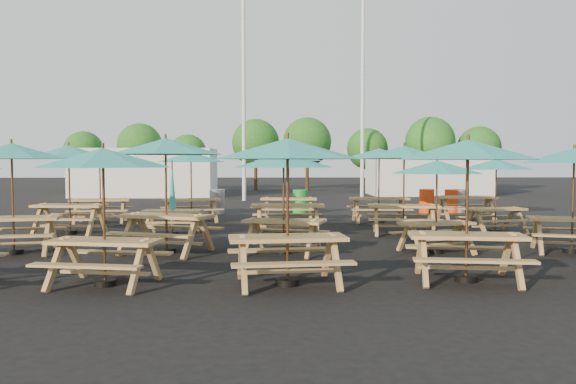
{
  "coord_description": "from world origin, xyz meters",
  "views": [
    {
      "loc": [
        -0.4,
        -15.31,
        1.98
      ],
      "look_at": [
        0.0,
        1.5,
        1.1
      ],
      "focal_mm": 35.0,
      "sensor_mm": 36.0,
      "label": 1
    }
  ],
  "objects_px": {
    "picnic_unit_4": "(103,164)",
    "picnic_unit_1": "(12,156)",
    "picnic_unit_8": "(288,156)",
    "picnic_unit_18": "(496,168)",
    "picnic_unit_19": "(467,156)",
    "picnic_unit_11": "(289,159)",
    "waste_bin_4": "(461,202)",
    "picnic_unit_13": "(437,171)",
    "waste_bin_1": "(300,202)",
    "picnic_unit_12": "(468,157)",
    "picnic_unit_7": "(191,161)",
    "waste_bin_3": "(452,201)",
    "picnic_unit_5": "(166,152)",
    "picnic_unit_17": "(574,161)",
    "waste_bin_2": "(427,201)",
    "picnic_unit_2": "(69,156)",
    "waste_bin_0": "(217,202)",
    "picnic_unit_15": "(379,157)",
    "picnic_unit_6": "(173,204)",
    "picnic_unit_14": "(404,156)",
    "picnic_unit_3": "(100,159)",
    "picnic_unit_10": "(288,154)",
    "picnic_unit_9": "(284,165)"
  },
  "relations": [
    {
      "from": "picnic_unit_6",
      "to": "waste_bin_0",
      "type": "distance_m",
      "value": 6.4
    },
    {
      "from": "picnic_unit_18",
      "to": "waste_bin_0",
      "type": "xyz_separation_m",
      "value": [
        -8.44,
        6.2,
        -1.37
      ]
    },
    {
      "from": "picnic_unit_5",
      "to": "picnic_unit_13",
      "type": "height_order",
      "value": "picnic_unit_5"
    },
    {
      "from": "picnic_unit_6",
      "to": "waste_bin_2",
      "type": "bearing_deg",
      "value": 37.02
    },
    {
      "from": "picnic_unit_8",
      "to": "picnic_unit_17",
      "type": "xyz_separation_m",
      "value": [
        6.31,
        3.08,
        -0.07
      ]
    },
    {
      "from": "picnic_unit_1",
      "to": "picnic_unit_8",
      "type": "bearing_deg",
      "value": -39.3
    },
    {
      "from": "picnic_unit_11",
      "to": "picnic_unit_5",
      "type": "bearing_deg",
      "value": -111.26
    },
    {
      "from": "picnic_unit_7",
      "to": "waste_bin_2",
      "type": "xyz_separation_m",
      "value": [
        8.75,
        3.24,
        -1.58
      ]
    },
    {
      "from": "picnic_unit_5",
      "to": "picnic_unit_11",
      "type": "bearing_deg",
      "value": 86.0
    },
    {
      "from": "picnic_unit_5",
      "to": "picnic_unit_1",
      "type": "bearing_deg",
      "value": -159.36
    },
    {
      "from": "picnic_unit_3",
      "to": "waste_bin_2",
      "type": "distance_m",
      "value": 12.3
    },
    {
      "from": "picnic_unit_6",
      "to": "picnic_unit_14",
      "type": "height_order",
      "value": "picnic_unit_14"
    },
    {
      "from": "picnic_unit_5",
      "to": "picnic_unit_13",
      "type": "bearing_deg",
      "value": 18.14
    },
    {
      "from": "picnic_unit_2",
      "to": "picnic_unit_7",
      "type": "height_order",
      "value": "picnic_unit_2"
    },
    {
      "from": "picnic_unit_7",
      "to": "waste_bin_3",
      "type": "relative_size",
      "value": 3.11
    },
    {
      "from": "picnic_unit_10",
      "to": "picnic_unit_19",
      "type": "bearing_deg",
      "value": 30.74
    },
    {
      "from": "picnic_unit_9",
      "to": "waste_bin_3",
      "type": "height_order",
      "value": "picnic_unit_9"
    },
    {
      "from": "picnic_unit_13",
      "to": "picnic_unit_8",
      "type": "bearing_deg",
      "value": -151.67
    },
    {
      "from": "picnic_unit_8",
      "to": "picnic_unit_18",
      "type": "relative_size",
      "value": 1.07
    },
    {
      "from": "picnic_unit_5",
      "to": "picnic_unit_12",
      "type": "distance_m",
      "value": 6.35
    },
    {
      "from": "picnic_unit_15",
      "to": "picnic_unit_18",
      "type": "distance_m",
      "value": 4.0
    },
    {
      "from": "picnic_unit_4",
      "to": "picnic_unit_9",
      "type": "height_order",
      "value": "picnic_unit_4"
    },
    {
      "from": "picnic_unit_14",
      "to": "picnic_unit_7",
      "type": "bearing_deg",
      "value": 159.81
    },
    {
      "from": "picnic_unit_4",
      "to": "picnic_unit_6",
      "type": "height_order",
      "value": "picnic_unit_4"
    },
    {
      "from": "picnic_unit_1",
      "to": "waste_bin_4",
      "type": "relative_size",
      "value": 2.95
    },
    {
      "from": "picnic_unit_17",
      "to": "waste_bin_3",
      "type": "height_order",
      "value": "picnic_unit_17"
    },
    {
      "from": "picnic_unit_1",
      "to": "picnic_unit_17",
      "type": "height_order",
      "value": "picnic_unit_1"
    },
    {
      "from": "picnic_unit_7",
      "to": "picnic_unit_2",
      "type": "bearing_deg",
      "value": -152.12
    },
    {
      "from": "picnic_unit_3",
      "to": "picnic_unit_13",
      "type": "distance_m",
      "value": 11.13
    },
    {
      "from": "picnic_unit_8",
      "to": "waste_bin_1",
      "type": "distance_m",
      "value": 12.57
    },
    {
      "from": "picnic_unit_2",
      "to": "picnic_unit_10",
      "type": "distance_m",
      "value": 6.03
    },
    {
      "from": "waste_bin_4",
      "to": "waste_bin_2",
      "type": "bearing_deg",
      "value": 166.83
    },
    {
      "from": "picnic_unit_4",
      "to": "picnic_unit_17",
      "type": "distance_m",
      "value": 9.74
    },
    {
      "from": "picnic_unit_11",
      "to": "picnic_unit_12",
      "type": "bearing_deg",
      "value": -71.81
    },
    {
      "from": "picnic_unit_4",
      "to": "picnic_unit_12",
      "type": "distance_m",
      "value": 5.93
    },
    {
      "from": "waste_bin_4",
      "to": "picnic_unit_4",
      "type": "bearing_deg",
      "value": -128.42
    },
    {
      "from": "picnic_unit_13",
      "to": "waste_bin_1",
      "type": "bearing_deg",
      "value": 90.3
    },
    {
      "from": "picnic_unit_14",
      "to": "waste_bin_0",
      "type": "bearing_deg",
      "value": 139.69
    },
    {
      "from": "picnic_unit_1",
      "to": "picnic_unit_3",
      "type": "relative_size",
      "value": 1.04
    },
    {
      "from": "picnic_unit_6",
      "to": "picnic_unit_7",
      "type": "bearing_deg",
      "value": 89.97
    },
    {
      "from": "picnic_unit_4",
      "to": "picnic_unit_1",
      "type": "bearing_deg",
      "value": 142.29
    },
    {
      "from": "waste_bin_0",
      "to": "waste_bin_4",
      "type": "xyz_separation_m",
      "value": [
        9.49,
        -0.16,
        0.0
      ]
    },
    {
      "from": "picnic_unit_11",
      "to": "picnic_unit_17",
      "type": "distance_m",
      "value": 9.03
    },
    {
      "from": "waste_bin_3",
      "to": "waste_bin_2",
      "type": "bearing_deg",
      "value": 164.26
    },
    {
      "from": "picnic_unit_11",
      "to": "waste_bin_4",
      "type": "distance_m",
      "value": 7.53
    },
    {
      "from": "picnic_unit_4",
      "to": "picnic_unit_19",
      "type": "xyz_separation_m",
      "value": [
        9.2,
        9.77,
        0.25
      ]
    },
    {
      "from": "waste_bin_2",
      "to": "picnic_unit_4",
      "type": "bearing_deg",
      "value": -124.08
    },
    {
      "from": "picnic_unit_17",
      "to": "waste_bin_0",
      "type": "xyz_separation_m",
      "value": [
        -8.75,
        9.7,
        -1.55
      ]
    },
    {
      "from": "picnic_unit_14",
      "to": "picnic_unit_5",
      "type": "bearing_deg",
      "value": -144.98
    },
    {
      "from": "picnic_unit_2",
      "to": "waste_bin_0",
      "type": "height_order",
      "value": "picnic_unit_2"
    }
  ]
}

